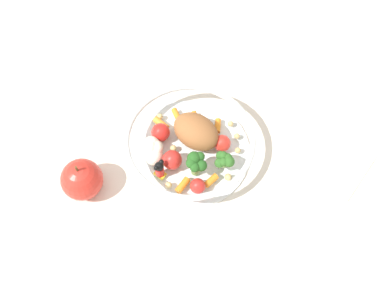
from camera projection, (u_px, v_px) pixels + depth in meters
name	position (u px, v px, depth m)	size (l,w,h in m)	color
ground_plane	(190.00, 152.00, 0.80)	(2.40, 2.40, 0.00)	silver
food_container	(190.00, 144.00, 0.78)	(0.21, 0.21, 0.06)	white
loose_apple	(82.00, 179.00, 0.74)	(0.07, 0.07, 0.08)	red
folded_napkin	(330.00, 159.00, 0.79)	(0.12, 0.10, 0.01)	silver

